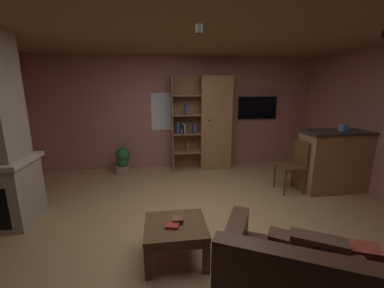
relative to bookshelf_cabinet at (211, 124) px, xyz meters
name	(u,v)px	position (x,y,z in m)	size (l,w,h in m)	color
floor	(196,227)	(-0.71, -2.40, -1.04)	(6.36, 5.28, 0.02)	tan
wall_back	(178,113)	(-0.71, 0.27, 0.23)	(6.48, 0.06, 2.52)	#AD7060
ceiling	(197,23)	(-0.71, -2.40, 1.50)	(6.36, 5.28, 0.02)	#8E6B47
window_pane_back	(167,112)	(-0.97, 0.24, 0.27)	(0.71, 0.01, 0.84)	white
bookshelf_cabinet	(211,124)	(0.00, 0.00, 0.00)	(1.32, 0.41, 2.08)	#997047
kitchen_bar_counter	(339,161)	(2.02, -1.54, -0.48)	(1.38, 0.57, 1.10)	#997047
tissue_box	(344,128)	(2.02, -1.54, 0.12)	(0.12, 0.12, 0.11)	#598CBF
coffee_table	(176,231)	(-1.02, -2.98, -0.71)	(0.65, 0.60, 0.41)	brown
table_book_0	(172,226)	(-1.06, -3.03, -0.61)	(0.13, 0.11, 0.03)	#B22D2D
table_book_1	(178,219)	(-0.99, -2.95, -0.58)	(0.11, 0.10, 0.02)	brown
dining_chair	(295,163)	(1.21, -1.48, -0.50)	(0.43, 0.43, 0.92)	brown
potted_floor_plant	(122,161)	(-1.97, -0.15, -0.73)	(0.34, 0.34, 0.60)	#9E896B
wall_mounted_tv	(257,108)	(1.16, 0.21, 0.34)	(0.93, 0.06, 0.52)	black
track_light_spot_1	(199,29)	(-0.70, -2.50, 1.42)	(0.07, 0.07, 0.09)	black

